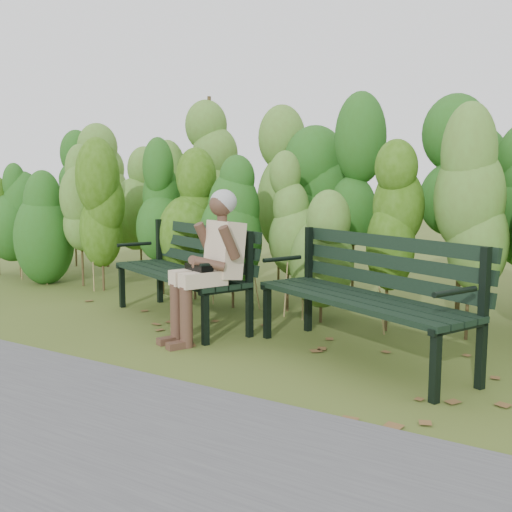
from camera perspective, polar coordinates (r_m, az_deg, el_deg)
The scene contains 7 objects.
ground at distance 5.19m, azimuth -2.06°, elevation -8.67°, with size 80.00×80.00×0.00m, color #44541E.
footpath at distance 3.68m, azimuth -22.27°, elevation -16.13°, with size 60.00×2.50×0.01m, color #474749.
hedge_band at distance 6.62m, azimuth 6.94°, elevation 5.83°, with size 11.04×1.67×2.42m.
leaf_litter at distance 5.16m, azimuth 1.73°, elevation -8.74°, with size 5.69×2.25×0.01m.
bench_left at distance 6.11m, azimuth -6.53°, elevation -0.78°, with size 2.03×1.34×0.97m.
bench_right at distance 4.85m, azimuth 10.81°, elevation -2.91°, with size 2.06×1.40×0.99m.
seated_woman at distance 5.29m, azimuth -4.30°, elevation 0.10°, with size 0.62×0.81×1.34m.
Camera 1 is at (2.78, -4.14, 1.45)m, focal length 42.00 mm.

